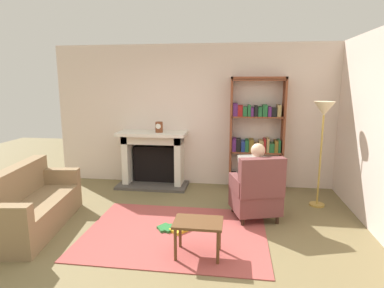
# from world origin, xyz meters

# --- Properties ---
(ground) EXTENTS (14.00, 14.00, 0.00)m
(ground) POSITION_xyz_m (0.00, 0.00, 0.00)
(ground) COLOR olive
(back_wall) EXTENTS (5.60, 0.10, 2.70)m
(back_wall) POSITION_xyz_m (0.00, 2.55, 1.35)
(back_wall) COLOR beige
(back_wall) RESTS_ON ground
(side_wall_right) EXTENTS (0.10, 5.20, 2.70)m
(side_wall_right) POSITION_xyz_m (2.65, 1.25, 1.35)
(side_wall_right) COLOR beige
(side_wall_right) RESTS_ON ground
(area_rug) EXTENTS (2.40, 1.80, 0.01)m
(area_rug) POSITION_xyz_m (0.00, 0.30, 0.01)
(area_rug) COLOR #A34742
(area_rug) RESTS_ON ground
(fireplace) EXTENTS (1.34, 0.64, 1.06)m
(fireplace) POSITION_xyz_m (-0.81, 2.30, 0.57)
(fireplace) COLOR #4C4742
(fireplace) RESTS_ON ground
(mantel_clock) EXTENTS (0.14, 0.14, 0.20)m
(mantel_clock) POSITION_xyz_m (-0.66, 2.20, 1.16)
(mantel_clock) COLOR brown
(mantel_clock) RESTS_ON fireplace
(bookshelf) EXTENTS (0.98, 0.32, 2.09)m
(bookshelf) POSITION_xyz_m (1.14, 2.33, 0.96)
(bookshelf) COLOR brown
(bookshelf) RESTS_ON ground
(armchair_reading) EXTENTS (0.79, 0.78, 0.97)m
(armchair_reading) POSITION_xyz_m (1.09, 0.89, 0.42)
(armchair_reading) COLOR #331E14
(armchair_reading) RESTS_ON ground
(seated_reader) EXTENTS (0.47, 0.59, 1.14)m
(seated_reader) POSITION_xyz_m (1.06, 1.01, 0.62)
(seated_reader) COLOR silver
(seated_reader) RESTS_ON ground
(sofa_floral) EXTENTS (0.95, 1.78, 0.85)m
(sofa_floral) POSITION_xyz_m (-2.00, 0.18, 0.32)
(sofa_floral) COLOR #8B704E
(sofa_floral) RESTS_ON ground
(side_table) EXTENTS (0.56, 0.39, 0.43)m
(side_table) POSITION_xyz_m (0.37, -0.21, 0.36)
(side_table) COLOR brown
(side_table) RESTS_ON ground
(scattered_books) EXTENTS (0.47, 0.32, 0.04)m
(scattered_books) POSITION_xyz_m (-0.06, 0.37, 0.03)
(scattered_books) COLOR #267233
(scattered_books) RESTS_ON area_rug
(floor_lamp) EXTENTS (0.32, 0.32, 1.70)m
(floor_lamp) POSITION_xyz_m (2.12, 1.60, 1.44)
(floor_lamp) COLOR #B7933F
(floor_lamp) RESTS_ON ground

